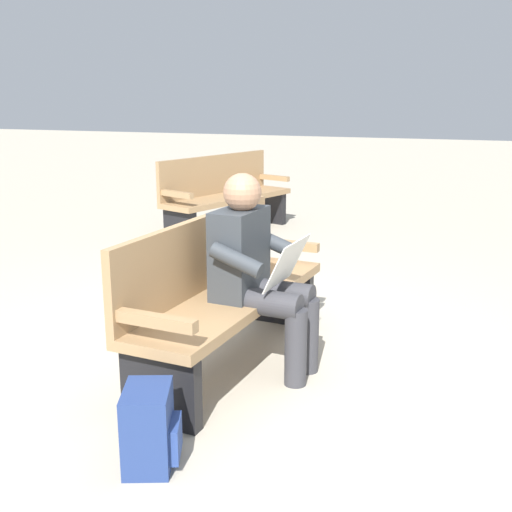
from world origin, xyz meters
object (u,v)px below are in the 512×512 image
object	(u,v)px
backpack	(150,428)
person_seated	(257,269)
bench_far	(224,194)
bench_near	(222,291)

from	to	relation	value
backpack	person_seated	bearing A→B (deg)	174.37
person_seated	bench_far	world-z (taller)	person_seated
backpack	bench_far	xyz separation A→B (m)	(-4.63, -1.53, 0.28)
bench_near	person_seated	xyz separation A→B (m)	(0.02, 0.23, 0.17)
person_seated	bench_far	distance (m)	3.88
person_seated	backpack	world-z (taller)	person_seated
backpack	bench_far	distance (m)	4.89
bench_near	person_seated	distance (m)	0.29
person_seated	bench_far	size ratio (longest dim) A/B	0.63
backpack	bench_near	bearing A→B (deg)	-173.98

